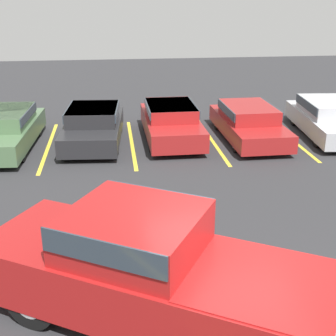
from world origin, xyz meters
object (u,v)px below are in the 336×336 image
at_px(parked_sedan_c, 171,121).
at_px(parked_sedan_e, 328,117).
at_px(parked_sedan_b, 93,124).
at_px(parked_sedan_d, 248,121).
at_px(pickup_truck, 151,270).
at_px(parked_sedan_a, 4,128).

xyz_separation_m(parked_sedan_c, parked_sedan_e, (5.66, -0.19, 0.00)).
bearing_deg(parked_sedan_b, parked_sedan_d, 92.23).
height_order(pickup_truck, parked_sedan_d, pickup_truck).
height_order(parked_sedan_c, parked_sedan_e, parked_sedan_e).
bearing_deg(parked_sedan_b, parked_sedan_c, 96.16).
relative_size(pickup_truck, parked_sedan_a, 1.21).
distance_m(parked_sedan_a, parked_sedan_d, 8.28).
bearing_deg(parked_sedan_e, parked_sedan_b, -85.74).
xyz_separation_m(parked_sedan_c, parked_sedan_d, (2.70, -0.29, -0.03)).
height_order(parked_sedan_a, parked_sedan_c, parked_sedan_a).
xyz_separation_m(pickup_truck, parked_sedan_b, (-1.14, 9.45, -0.28)).
relative_size(pickup_truck, parked_sedan_d, 1.27).
distance_m(parked_sedan_c, parked_sedan_e, 5.66).
height_order(parked_sedan_a, parked_sedan_b, parked_sedan_a).
bearing_deg(parked_sedan_a, parked_sedan_d, 93.37).
height_order(parked_sedan_b, parked_sedan_e, parked_sedan_e).
bearing_deg(parked_sedan_e, parked_sedan_d, -83.15).
bearing_deg(parked_sedan_b, parked_sedan_a, -81.25).
bearing_deg(parked_sedan_b, pickup_truck, 11.29).
xyz_separation_m(parked_sedan_b, parked_sedan_d, (5.38, -0.21, -0.02)).
distance_m(parked_sedan_d, parked_sedan_e, 2.96).
bearing_deg(parked_sedan_b, parked_sedan_e, 93.65).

